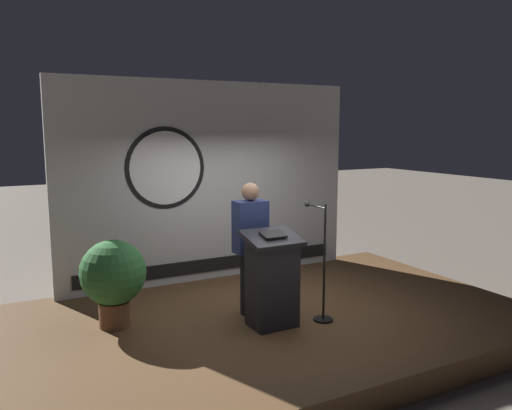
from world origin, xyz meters
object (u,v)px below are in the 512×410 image
object	(u,v)px
podium	(272,280)
speaker_person	(250,248)
potted_plant	(113,276)
microphone_stand	(321,279)

from	to	relation	value
podium	speaker_person	xyz separation A→B (m)	(-0.04, 0.48, 0.29)
podium	potted_plant	size ratio (longest dim) A/B	1.10
microphone_stand	potted_plant	bearing A→B (deg)	157.30
speaker_person	microphone_stand	world-z (taller)	speaker_person
potted_plant	speaker_person	bearing A→B (deg)	-13.01
podium	microphone_stand	world-z (taller)	microphone_stand
speaker_person	microphone_stand	distance (m)	0.94
podium	speaker_person	world-z (taller)	speaker_person
microphone_stand	potted_plant	xyz separation A→B (m)	(-2.26, 0.95, 0.11)
podium	microphone_stand	bearing A→B (deg)	-8.70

